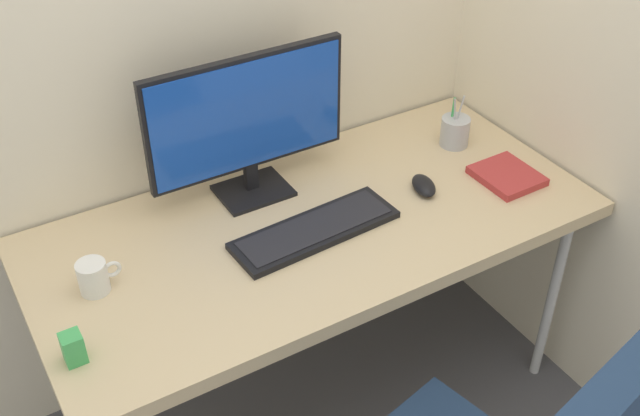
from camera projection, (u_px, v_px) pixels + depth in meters
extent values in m
plane|color=#4C4C51|center=(315.00, 396.00, 2.55)|extent=(8.00, 8.00, 0.00)
cube|color=#D1B78C|center=(314.00, 227.00, 2.13)|extent=(1.55, 0.73, 0.04)
cylinder|color=silver|center=(552.00, 297.00, 2.43)|extent=(0.03, 0.03, 0.69)
cylinder|color=silver|center=(59.00, 348.00, 2.26)|extent=(0.03, 0.03, 0.69)
cylinder|color=silver|center=(439.00, 204.00, 2.83)|extent=(0.03, 0.03, 0.69)
cube|color=black|center=(253.00, 191.00, 2.22)|extent=(0.20, 0.16, 0.01)
cube|color=black|center=(251.00, 175.00, 2.20)|extent=(0.04, 0.02, 0.09)
cube|color=black|center=(247.00, 114.00, 2.08)|extent=(0.58, 0.02, 0.33)
cube|color=#1947B2|center=(249.00, 116.00, 2.07)|extent=(0.56, 0.01, 0.31)
cube|color=black|center=(315.00, 230.00, 2.07)|extent=(0.47, 0.18, 0.02)
cube|color=black|center=(315.00, 227.00, 2.06)|extent=(0.44, 0.15, 0.00)
ellipsoid|color=black|center=(424.00, 185.00, 2.22)|extent=(0.09, 0.12, 0.04)
cylinder|color=#B2B5BA|center=(455.00, 132.00, 2.41)|extent=(0.09, 0.09, 0.09)
cylinder|color=#B2B5BA|center=(455.00, 115.00, 2.37)|extent=(0.03, 0.01, 0.12)
cylinder|color=#B2B5BA|center=(459.00, 114.00, 2.37)|extent=(0.03, 0.01, 0.12)
torus|color=red|center=(455.00, 129.00, 2.40)|extent=(0.03, 0.04, 0.01)
cylinder|color=#3FAD59|center=(452.00, 117.00, 2.39)|extent=(0.02, 0.02, 0.13)
cube|color=#B23333|center=(507.00, 176.00, 2.27)|extent=(0.17, 0.18, 0.02)
cylinder|color=white|center=(93.00, 277.00, 1.86)|extent=(0.07, 0.07, 0.09)
torus|color=white|center=(112.00, 269.00, 1.88)|extent=(0.05, 0.01, 0.05)
cube|color=#3FAD59|center=(73.00, 348.00, 1.68)|extent=(0.05, 0.05, 0.08)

